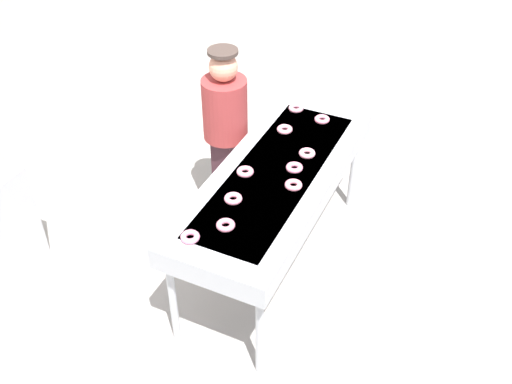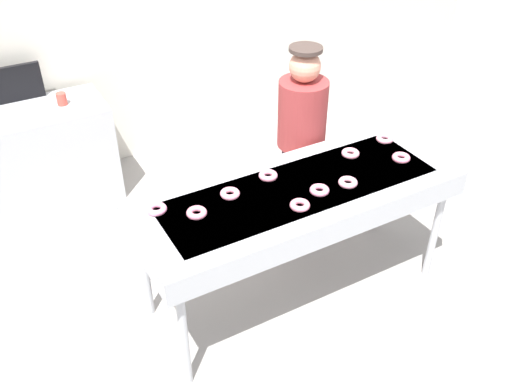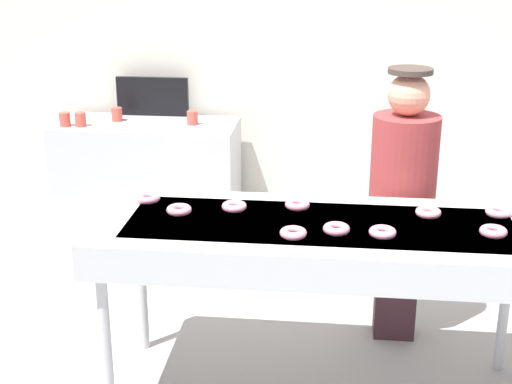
% 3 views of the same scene
% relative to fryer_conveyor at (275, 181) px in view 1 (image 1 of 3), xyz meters
% --- Properties ---
extents(ground_plane, '(16.00, 16.00, 0.00)m').
position_rel_fryer_conveyor_xyz_m(ground_plane, '(0.00, 0.00, -0.88)').
color(ground_plane, '#9E9993').
extents(fryer_conveyor, '(2.23, 0.84, 0.96)m').
position_rel_fryer_conveyor_xyz_m(fryer_conveyor, '(0.00, 0.00, 0.00)').
color(fryer_conveyor, '#B7BABF').
rests_on(fryer_conveyor, ground).
extents(strawberry_donut_0, '(0.15, 0.15, 0.04)m').
position_rel_fryer_conveyor_xyz_m(strawberry_donut_0, '(0.30, -0.13, 0.11)').
color(strawberry_donut_0, pink).
rests_on(strawberry_donut_0, fryer_conveyor).
extents(strawberry_donut_1, '(0.17, 0.17, 0.04)m').
position_rel_fryer_conveyor_xyz_m(strawberry_donut_1, '(0.54, 0.16, 0.11)').
color(strawberry_donut_1, pink).
rests_on(strawberry_donut_1, fryer_conveyor).
extents(strawberry_donut_2, '(0.15, 0.15, 0.04)m').
position_rel_fryer_conveyor_xyz_m(strawberry_donut_2, '(-0.44, 0.13, 0.11)').
color(strawberry_donut_2, pink).
rests_on(strawberry_donut_2, fryer_conveyor).
extents(strawberry_donut_3, '(0.16, 0.16, 0.04)m').
position_rel_fryer_conveyor_xyz_m(strawberry_donut_3, '(-0.12, 0.20, 0.11)').
color(strawberry_donut_3, pink).
rests_on(strawberry_donut_3, fryer_conveyor).
extents(strawberry_donut_4, '(0.17, 0.17, 0.04)m').
position_rel_fryer_conveyor_xyz_m(strawberry_donut_4, '(0.81, -0.07, 0.11)').
color(strawberry_donut_4, pink).
rests_on(strawberry_donut_4, fryer_conveyor).
extents(strawberry_donut_5, '(0.16, 0.16, 0.04)m').
position_rel_fryer_conveyor_xyz_m(strawberry_donut_5, '(-0.91, 0.21, 0.11)').
color(strawberry_donut_5, pink).
rests_on(strawberry_donut_5, fryer_conveyor).
extents(strawberry_donut_6, '(0.18, 0.18, 0.04)m').
position_rel_fryer_conveyor_xyz_m(strawberry_donut_6, '(0.89, 0.20, 0.11)').
color(strawberry_donut_6, pink).
rests_on(strawberry_donut_6, fryer_conveyor).
extents(strawberry_donut_7, '(0.18, 0.18, 0.04)m').
position_rel_fryer_conveyor_xyz_m(strawberry_donut_7, '(0.08, -0.12, 0.11)').
color(strawberry_donut_7, pink).
rests_on(strawberry_donut_7, fryer_conveyor).
extents(strawberry_donut_8, '(0.18, 0.18, 0.04)m').
position_rel_fryer_conveyor_xyz_m(strawberry_donut_8, '(-0.12, -0.19, 0.11)').
color(strawberry_donut_8, pink).
rests_on(strawberry_donut_8, fryer_conveyor).
extents(strawberry_donut_9, '(0.13, 0.13, 0.04)m').
position_rel_fryer_conveyor_xyz_m(strawberry_donut_9, '(-0.71, 0.05, 0.11)').
color(strawberry_donut_9, pink).
rests_on(strawberry_donut_9, fryer_conveyor).
extents(worker_baker, '(0.38, 0.38, 1.62)m').
position_rel_fryer_conveyor_xyz_m(worker_baker, '(0.45, 0.66, 0.07)').
color(worker_baker, '#3C2128').
rests_on(worker_baker, ground).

